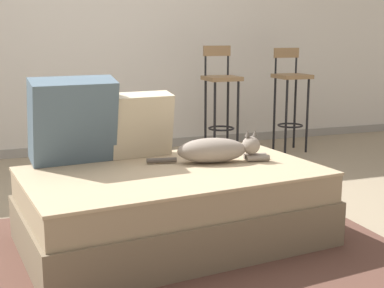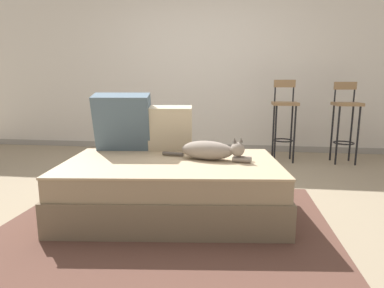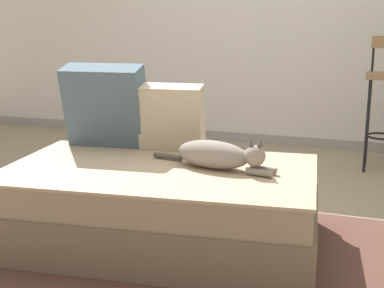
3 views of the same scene
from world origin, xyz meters
name	(u,v)px [view 2 (image 2 of 3)]	position (x,y,z in m)	size (l,w,h in m)	color
ground_plane	(180,196)	(0.00, 0.00, 0.00)	(16.00, 16.00, 0.00)	gray
wall_back_panel	(204,66)	(0.00, 2.25, 1.30)	(8.00, 0.10, 2.60)	silver
wall_baseboard_trim	(203,147)	(0.00, 2.20, 0.04)	(8.00, 0.02, 0.09)	gray
area_rug	(164,229)	(0.00, -0.70, 0.00)	(2.39, 2.10, 0.01)	brown
couch	(172,187)	(0.00, -0.40, 0.22)	(1.79, 1.18, 0.43)	#766750
throw_pillow_corner	(123,122)	(-0.51, -0.06, 0.69)	(0.52, 0.33, 0.52)	#4C6070
throw_pillow_middle	(170,128)	(-0.09, -0.01, 0.64)	(0.41, 0.24, 0.41)	beige
cat	(211,150)	(0.30, -0.32, 0.51)	(0.74, 0.24, 0.19)	gray
bar_stool_near_window	(284,113)	(1.14, 1.58, 0.65)	(0.32, 0.32, 1.08)	black
bar_stool_by_doorway	(346,114)	(1.91, 1.58, 0.64)	(0.32, 0.32, 1.06)	black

